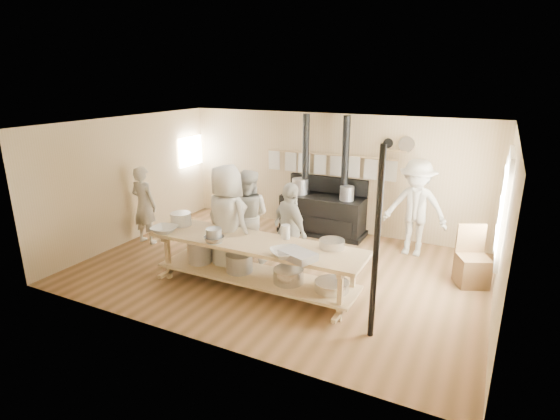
{
  "coord_description": "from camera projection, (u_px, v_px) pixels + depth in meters",
  "views": [
    {
      "loc": [
        3.27,
        -6.51,
        3.37
      ],
      "look_at": [
        -0.1,
        0.2,
        1.05
      ],
      "focal_mm": 28.0,
      "sensor_mm": 36.0,
      "label": 1
    }
  ],
  "objects": [
    {
      "name": "bowl_white_a",
      "position": [
        164.0,
        230.0,
        7.3
      ],
      "size": [
        0.48,
        0.48,
        0.1
      ],
      "primitive_type": "imported",
      "rotation": [
        0.0,
        0.0,
        0.16
      ],
      "color": "silver",
      "rests_on": "prep_table"
    },
    {
      "name": "bowl_steel_a",
      "position": [
        214.0,
        239.0,
        6.87
      ],
      "size": [
        0.42,
        0.42,
        0.1
      ],
      "primitive_type": "imported",
      "rotation": [
        0.0,
        0.0,
        0.38
      ],
      "color": "silver",
      "rests_on": "prep_table"
    },
    {
      "name": "roasting_pan",
      "position": [
        298.0,
        255.0,
        6.25
      ],
      "size": [
        0.6,
        0.5,
        0.11
      ],
      "primitive_type": "cube",
      "rotation": [
        0.0,
        0.0,
        -0.38
      ],
      "color": "#B2B2B7",
      "rests_on": "prep_table"
    },
    {
      "name": "ground",
      "position": [
        280.0,
        269.0,
        7.96
      ],
      "size": [
        7.0,
        7.0,
        0.0
      ],
      "primitive_type": "plane",
      "color": "brown",
      "rests_on": "ground"
    },
    {
      "name": "bowl_steel_b",
      "position": [
        330.0,
        244.0,
        6.71
      ],
      "size": [
        0.39,
        0.39,
        0.09
      ],
      "primitive_type": "imported",
      "rotation": [
        0.0,
        0.0,
        3.65
      ],
      "color": "silver",
      "rests_on": "prep_table"
    },
    {
      "name": "cook_by_window",
      "position": [
        415.0,
        208.0,
        8.35
      ],
      "size": [
        1.25,
        0.76,
        1.89
      ],
      "primitive_type": "imported",
      "rotation": [
        0.0,
        0.0,
        -0.05
      ],
      "color": "beige",
      "rests_on": "ground"
    },
    {
      "name": "pitcher",
      "position": [
        286.0,
        232.0,
        7.02
      ],
      "size": [
        0.19,
        0.19,
        0.23
      ],
      "primitive_type": "cylinder",
      "rotation": [
        0.0,
        0.0,
        -0.39
      ],
      "color": "silver",
      "rests_on": "prep_table"
    },
    {
      "name": "stove",
      "position": [
        323.0,
        211.0,
        9.62
      ],
      "size": [
        1.9,
        0.75,
        2.6
      ],
      "color": "black",
      "rests_on": "ground"
    },
    {
      "name": "back_wall_shelf",
      "position": [
        398.0,
        146.0,
        8.82
      ],
      "size": [
        0.63,
        0.14,
        0.32
      ],
      "color": "tan",
      "rests_on": "ground"
    },
    {
      "name": "room_shell",
      "position": [
        280.0,
        182.0,
        7.48
      ],
      "size": [
        7.0,
        7.0,
        7.0
      ],
      "color": "#CDB383",
      "rests_on": "ground"
    },
    {
      "name": "chair",
      "position": [
        472.0,
        268.0,
        7.29
      ],
      "size": [
        0.62,
        0.62,
        1.01
      ],
      "rotation": [
        0.0,
        0.0,
        0.43
      ],
      "color": "brown",
      "rests_on": "ground"
    },
    {
      "name": "cook_left",
      "position": [
        248.0,
        216.0,
        8.11
      ],
      "size": [
        0.99,
        0.85,
        1.75
      ],
      "primitive_type": "imported",
      "rotation": [
        0.0,
        0.0,
        3.39
      ],
      "color": "beige",
      "rests_on": "ground"
    },
    {
      "name": "cook_far_left",
      "position": [
        144.0,
        205.0,
        8.99
      ],
      "size": [
        0.6,
        0.4,
        1.63
      ],
      "primitive_type": "imported",
      "rotation": [
        0.0,
        0.0,
        3.12
      ],
      "color": "beige",
      "rests_on": "ground"
    },
    {
      "name": "support_post",
      "position": [
        376.0,
        246.0,
        5.54
      ],
      "size": [
        0.08,
        0.08,
        2.6
      ],
      "primitive_type": "cylinder",
      "color": "black",
      "rests_on": "ground"
    },
    {
      "name": "mixing_bowl_large",
      "position": [
        332.0,
        244.0,
        6.66
      ],
      "size": [
        0.5,
        0.5,
        0.12
      ],
      "primitive_type": "cylinder",
      "rotation": [
        0.0,
        0.0,
        0.35
      ],
      "color": "silver",
      "rests_on": "prep_table"
    },
    {
      "name": "towel_rail",
      "position": [
        329.0,
        162.0,
        9.55
      ],
      "size": [
        3.0,
        0.04,
        0.47
      ],
      "color": "tan",
      "rests_on": "ground"
    },
    {
      "name": "prep_table",
      "position": [
        254.0,
        260.0,
        7.04
      ],
      "size": [
        3.6,
        0.9,
        0.85
      ],
      "color": "tan",
      "rests_on": "ground"
    },
    {
      "name": "bowl_white_b",
      "position": [
        286.0,
        253.0,
        6.34
      ],
      "size": [
        0.63,
        0.63,
        0.11
      ],
      "primitive_type": "imported",
      "rotation": [
        0.0,
        0.0,
        2.38
      ],
      "color": "silver",
      "rests_on": "prep_table"
    },
    {
      "name": "window_right",
      "position": [
        504.0,
        206.0,
        6.54
      ],
      "size": [
        0.09,
        1.5,
        1.65
      ],
      "color": "beige",
      "rests_on": "ground"
    },
    {
      "name": "left_opening",
      "position": [
        191.0,
        151.0,
        10.67
      ],
      "size": [
        0.0,
        0.9,
        0.9
      ],
      "color": "white",
      "rests_on": "ground"
    },
    {
      "name": "cook_right",
      "position": [
        290.0,
        230.0,
        7.46
      ],
      "size": [
        1.04,
        0.89,
        1.67
      ],
      "primitive_type": "imported",
      "rotation": [
        0.0,
        0.0,
        2.53
      ],
      "color": "beige",
      "rests_on": "ground"
    },
    {
      "name": "deep_bowl_enamel",
      "position": [
        181.0,
        219.0,
        7.66
      ],
      "size": [
        0.4,
        0.4,
        0.22
      ],
      "primitive_type": "cylinder",
      "rotation": [
        0.0,
        0.0,
        -0.11
      ],
      "color": "silver",
      "rests_on": "prep_table"
    },
    {
      "name": "bucket_galv",
      "position": [
        214.0,
        236.0,
        6.86
      ],
      "size": [
        0.33,
        0.33,
        0.23
      ],
      "primitive_type": "cylinder",
      "rotation": [
        0.0,
        0.0,
        -0.4
      ],
      "color": "gray",
      "rests_on": "prep_table"
    },
    {
      "name": "cook_center",
      "position": [
        227.0,
        222.0,
        7.43
      ],
      "size": [
        1.1,
        0.86,
        1.98
      ],
      "primitive_type": "imported",
      "rotation": [
        0.0,
        0.0,
        2.88
      ],
      "color": "beige",
      "rests_on": "ground"
    }
  ]
}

